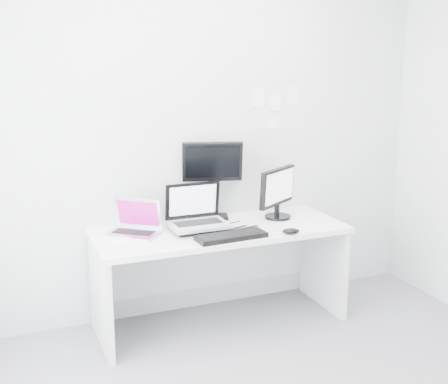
% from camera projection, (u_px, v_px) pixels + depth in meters
% --- Properties ---
extents(back_wall, '(3.60, 0.00, 3.60)m').
position_uv_depth(back_wall, '(203.00, 136.00, 4.32)').
color(back_wall, silver).
rests_on(back_wall, ground).
extents(desk, '(1.80, 0.70, 0.73)m').
position_uv_depth(desk, '(220.00, 276.00, 4.23)').
color(desk, white).
rests_on(desk, ground).
extents(macbook, '(0.43, 0.42, 0.26)m').
position_uv_depth(macbook, '(132.00, 218.00, 3.95)').
color(macbook, '#ADADB1').
rests_on(macbook, desk).
extents(speaker, '(0.13, 0.13, 0.20)m').
position_uv_depth(speaker, '(190.00, 209.00, 4.30)').
color(speaker, black).
rests_on(speaker, desk).
extents(dell_laptop, '(0.41, 0.32, 0.34)m').
position_uv_depth(dell_laptop, '(199.00, 208.00, 4.05)').
color(dell_laptop, '#ADB0B5').
rests_on(dell_laptop, desk).
extents(rear_monitor, '(0.47, 0.28, 0.61)m').
position_uv_depth(rear_monitor, '(212.00, 179.00, 4.34)').
color(rear_monitor, black).
rests_on(rear_monitor, desk).
extents(samsung_monitor, '(0.47, 0.40, 0.40)m').
position_uv_depth(samsung_monitor, '(278.00, 193.00, 4.37)').
color(samsung_monitor, black).
rests_on(samsung_monitor, desk).
extents(keyboard, '(0.49, 0.20, 0.03)m').
position_uv_depth(keyboard, '(231.00, 236.00, 3.91)').
color(keyboard, black).
rests_on(keyboard, desk).
extents(mouse, '(0.14, 0.10, 0.04)m').
position_uv_depth(mouse, '(291.00, 231.00, 4.01)').
color(mouse, black).
rests_on(mouse, desk).
extents(wall_note_0, '(0.10, 0.00, 0.14)m').
position_uv_depth(wall_note_0, '(258.00, 98.00, 4.42)').
color(wall_note_0, white).
rests_on(wall_note_0, back_wall).
extents(wall_note_1, '(0.09, 0.00, 0.13)m').
position_uv_depth(wall_note_1, '(276.00, 103.00, 4.48)').
color(wall_note_1, white).
rests_on(wall_note_1, back_wall).
extents(wall_note_2, '(0.10, 0.00, 0.14)m').
position_uv_depth(wall_note_2, '(293.00, 96.00, 4.53)').
color(wall_note_2, white).
rests_on(wall_note_2, back_wall).
extents(wall_note_3, '(0.11, 0.00, 0.08)m').
position_uv_depth(wall_note_3, '(273.00, 123.00, 4.51)').
color(wall_note_3, white).
rests_on(wall_note_3, back_wall).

